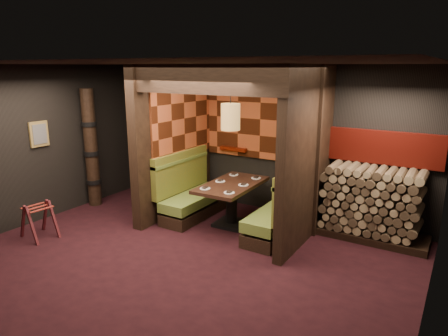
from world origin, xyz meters
TOP-DOWN VIEW (x-y plane):
  - floor at (0.00, 0.00)m, footprint 6.50×5.50m
  - ceiling at (0.00, 0.00)m, footprint 6.50×5.50m
  - wall_back at (0.00, 2.76)m, footprint 6.50×0.02m
  - wall_left at (-3.26, 0.00)m, footprint 0.02×5.50m
  - wall_right at (3.26, 0.00)m, footprint 0.02×5.50m
  - partition_left at (-1.35, 1.65)m, footprint 0.20×2.20m
  - partition_right at (1.30, 1.70)m, footprint 0.15×2.10m
  - header_beam at (-0.02, 0.70)m, footprint 2.85×0.18m
  - tapa_back_panel at (-0.02, 2.71)m, footprint 2.40×0.06m
  - tapa_side_panel at (-1.23, 1.82)m, footprint 0.04×1.85m
  - lacquer_shelf at (-0.60, 2.65)m, footprint 0.60×0.12m
  - booth_bench_left at (-0.96, 1.65)m, footprint 0.68×1.60m
  - booth_bench_right at (0.93, 1.65)m, footprint 0.68×1.60m
  - dining_table at (-0.04, 1.62)m, footprint 0.86×1.52m
  - place_settings at (-0.04, 1.62)m, footprint 0.68×1.22m
  - pendant_lamp at (-0.04, 1.57)m, footprint 0.33×0.33m
  - framed_picture at (-3.22, 0.10)m, footprint 0.05×0.36m
  - luggage_rack at (-2.53, -0.54)m, footprint 0.65×0.49m
  - totem_column at (-3.05, 1.10)m, footprint 0.31×0.31m
  - firewood_stack at (2.29, 2.35)m, footprint 1.73×0.70m
  - mosaic_header at (2.29, 2.68)m, footprint 1.83×0.10m
  - bay_front_post at (1.39, 1.96)m, footprint 0.08×0.08m

SIDE VIEW (x-z plane):
  - floor at x=0.00m, z-range -0.02..0.00m
  - luggage_rack at x=-2.53m, z-range 0.00..0.65m
  - booth_bench_left at x=-0.96m, z-range -0.17..0.97m
  - booth_bench_right at x=0.93m, z-range -0.17..0.97m
  - dining_table at x=-0.04m, z-range 0.16..0.95m
  - firewood_stack at x=2.29m, z-range 0.00..1.22m
  - place_settings at x=-0.04m, z-range 0.79..0.82m
  - lacquer_shelf at x=-0.60m, z-range 1.15..1.21m
  - totem_column at x=-3.05m, z-range -0.01..2.39m
  - wall_back at x=0.00m, z-range 0.00..2.85m
  - wall_left at x=-3.26m, z-range 0.00..2.85m
  - wall_right at x=3.26m, z-range 0.00..2.85m
  - partition_left at x=-1.35m, z-range 0.00..2.85m
  - partition_right at x=1.30m, z-range 0.00..2.85m
  - bay_front_post at x=1.39m, z-range 0.00..2.85m
  - mosaic_header at x=2.29m, z-range 1.22..1.78m
  - framed_picture at x=-3.22m, z-range 1.39..1.85m
  - tapa_back_panel at x=-0.02m, z-range 1.04..2.60m
  - tapa_side_panel at x=-1.23m, z-range 1.12..2.58m
  - pendant_lamp at x=-0.04m, z-range 1.44..2.53m
  - header_beam at x=-0.02m, z-range 2.41..2.85m
  - ceiling at x=0.00m, z-range 2.85..2.87m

